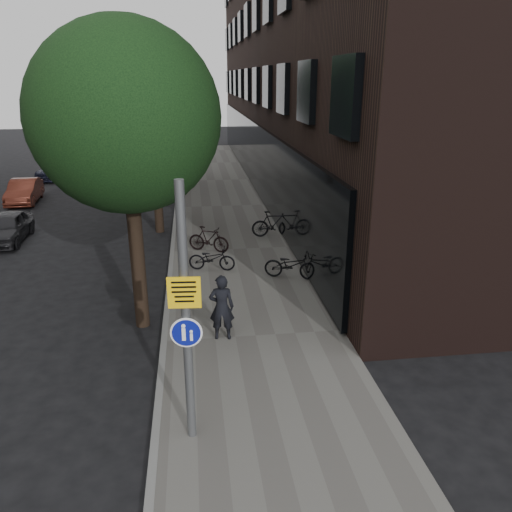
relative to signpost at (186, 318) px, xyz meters
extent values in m
plane|color=black|center=(1.34, 0.14, -2.46)|extent=(120.00, 120.00, 0.00)
cube|color=#5E5C57|center=(1.59, 10.14, -2.40)|extent=(4.50, 60.00, 0.12)
cube|color=slate|center=(-0.66, 10.14, -2.39)|extent=(0.15, 60.00, 0.13)
cube|color=black|center=(9.84, 22.14, 6.54)|extent=(12.00, 40.00, 18.00)
cylinder|color=black|center=(-1.26, 4.64, -0.86)|extent=(0.36, 0.36, 3.20)
sphere|color=black|center=(-1.26, 4.64, 2.84)|extent=(4.40, 4.40, 4.40)
sphere|color=black|center=(-0.86, 5.44, 1.84)|extent=(2.64, 2.64, 2.64)
cylinder|color=black|center=(-1.26, 13.14, -0.86)|extent=(0.36, 0.36, 3.20)
sphere|color=black|center=(-1.26, 13.14, 2.84)|extent=(5.00, 5.00, 5.00)
sphere|color=black|center=(-0.86, 13.94, 1.84)|extent=(3.00, 3.00, 3.00)
cylinder|color=black|center=(-1.26, 22.14, -0.86)|extent=(0.36, 0.36, 3.20)
sphere|color=black|center=(-1.26, 22.14, 2.84)|extent=(5.00, 5.00, 5.00)
sphere|color=black|center=(-0.86, 22.94, 1.84)|extent=(3.00, 3.00, 3.00)
cylinder|color=#595B5E|center=(0.00, 0.00, -0.02)|extent=(0.15, 0.15, 4.63)
cube|color=#DDAD0B|center=(0.00, 0.00, 0.49)|extent=(0.54, 0.07, 0.53)
cylinder|color=navy|center=(0.00, 0.00, -0.23)|extent=(0.47, 0.05, 0.47)
cylinder|color=white|center=(0.00, 0.00, -0.23)|extent=(0.53, 0.06, 0.53)
imported|color=black|center=(0.77, 3.45, -1.51)|extent=(0.64, 0.45, 1.66)
imported|color=black|center=(3.18, 7.06, -1.89)|extent=(1.81, 1.15, 0.90)
imported|color=black|center=(3.34, 11.48, -1.81)|extent=(1.78, 0.60, 1.05)
imported|color=black|center=(0.72, 8.10, -1.93)|extent=(1.62, 0.87, 0.81)
imported|color=black|center=(0.69, 10.00, -1.87)|extent=(1.61, 1.06, 0.94)
imported|color=black|center=(-7.14, 12.56, -1.88)|extent=(1.45, 3.44, 1.16)
imported|color=#5B251A|center=(-8.46, 19.24, -1.85)|extent=(1.57, 3.77, 1.21)
imported|color=#1B1D30|center=(-8.42, 26.09, -1.85)|extent=(2.18, 4.37, 1.22)
camera|label=1|loc=(0.20, -7.44, 3.73)|focal=35.00mm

